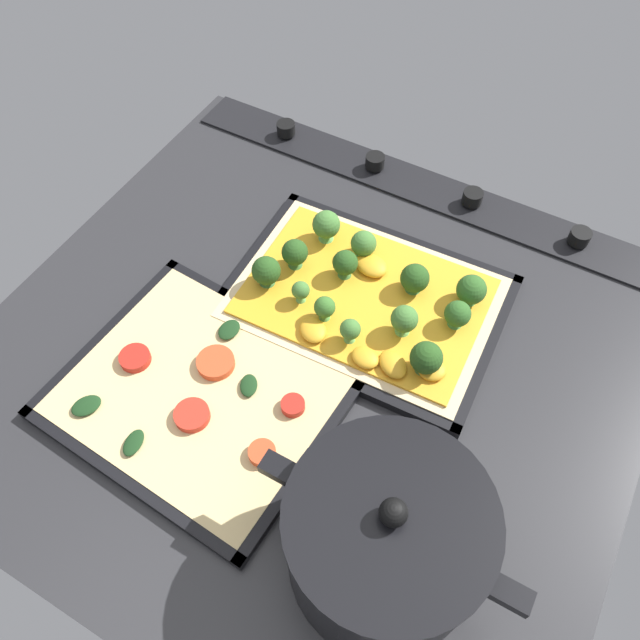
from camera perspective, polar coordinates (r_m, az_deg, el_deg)
The scene contains 7 objects.
ground_plane at distance 76.94cm, azimuth -0.86°, elevation -3.71°, with size 75.61×71.80×3.00cm, color #28282B.
stove_control_panel at distance 94.38cm, azimuth 9.11°, elevation 11.91°, with size 72.58×7.00×2.60cm.
baking_tray_front at distance 79.69cm, azimuth 3.99°, elevation 1.59°, with size 34.53×25.69×1.30cm.
broccoli_pizza at distance 78.09cm, azimuth 4.24°, elevation 2.25°, with size 32.04×23.19×5.87cm.
baking_tray_back at distance 73.84cm, azimuth -10.58°, elevation -6.55°, with size 32.00×27.89×1.30cm.
veggie_pizza_back at distance 73.22cm, azimuth -10.65°, elevation -6.32°, with size 29.46×25.35×1.90cm.
cooking_pot at distance 60.39cm, azimuth 5.89°, elevation -19.03°, with size 25.18×18.34×15.39cm.
Camera 1 is at (-20.29, 34.03, 64.46)cm, focal length 35.64 mm.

